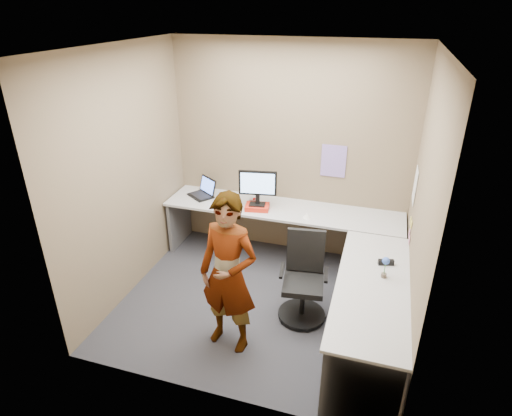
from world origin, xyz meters
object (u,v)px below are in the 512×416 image
(desk, at_px, (307,247))
(person, at_px, (229,275))
(office_chair, at_px, (303,284))
(monitor, at_px, (258,185))

(desk, height_order, person, person)
(desk, bearing_deg, office_chair, -82.55)
(office_chair, xyz_separation_m, person, (-0.59, -0.62, 0.41))
(monitor, height_order, person, person)
(desk, relative_size, person, 1.87)
(desk, distance_m, person, 1.19)
(monitor, xyz_separation_m, office_chair, (0.78, -0.91, -0.66))
(office_chair, bearing_deg, desk, 89.67)
(office_chair, bearing_deg, person, -141.18)
(monitor, relative_size, person, 0.29)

